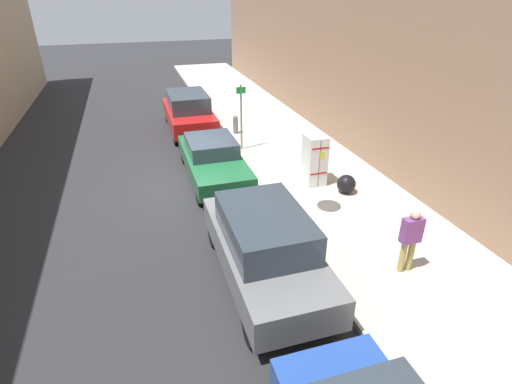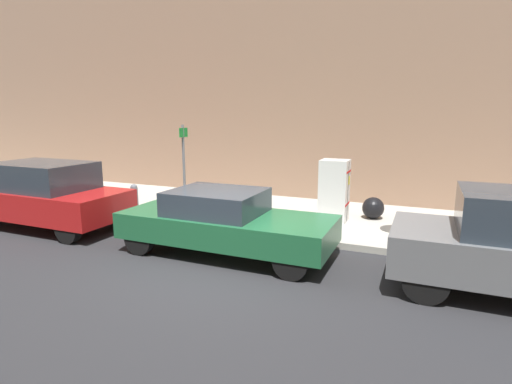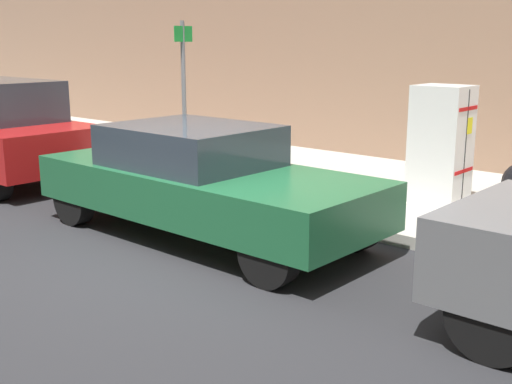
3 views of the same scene
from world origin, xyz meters
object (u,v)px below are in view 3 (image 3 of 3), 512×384
(fire_hydrant, at_px, (125,143))
(parked_sedan_green, at_px, (201,180))
(discarded_refrigerator, at_px, (441,145))
(street_sign_post, at_px, (184,94))

(fire_hydrant, relative_size, parked_sedan_green, 0.18)
(discarded_refrigerator, height_order, parked_sedan_green, discarded_refrigerator)
(street_sign_post, relative_size, fire_hydrant, 3.14)
(discarded_refrigerator, xyz_separation_m, parked_sedan_green, (3.01, -1.70, -0.26))
(street_sign_post, xyz_separation_m, parked_sedan_green, (1.57, 2.00, -0.87))
(discarded_refrigerator, xyz_separation_m, fire_hydrant, (1.18, -5.62, -0.41))
(fire_hydrant, bearing_deg, parked_sedan_green, 65.09)
(street_sign_post, distance_m, parked_sedan_green, 2.69)
(parked_sedan_green, bearing_deg, discarded_refrigerator, 150.59)
(fire_hydrant, xyz_separation_m, parked_sedan_green, (1.82, 3.92, 0.14))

